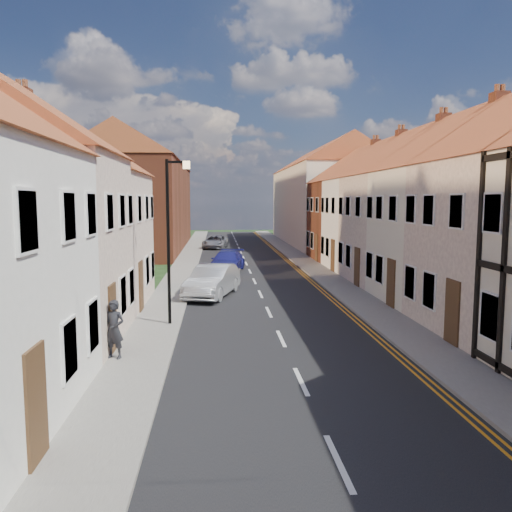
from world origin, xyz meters
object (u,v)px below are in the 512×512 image
car_distant (215,242)px  pedestrian_left_b (114,329)px  lamppost (171,231)px  car_mid (213,281)px  car_far (227,262)px

car_distant → pedestrian_left_b: 34.12m
lamppost → car_mid: size_ratio=1.28×
lamppost → pedestrian_left_b: (-1.29, -4.00, -2.57)m
car_mid → car_distant: (0.07, 24.33, -0.14)m
car_mid → car_distant: car_mid is taller
lamppost → pedestrian_left_b: size_ratio=3.54×
car_far → pedestrian_left_b: bearing=-89.9°
car_mid → car_far: 8.37m
lamppost → car_mid: lamppost is taller
lamppost → car_distant: size_ratio=1.32×
lamppost → car_far: bearing=80.6°
lamppost → car_distant: lamppost is taller
car_mid → car_far: car_mid is taller
lamppost → car_far: lamppost is taller
pedestrian_left_b → lamppost: bearing=92.1°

